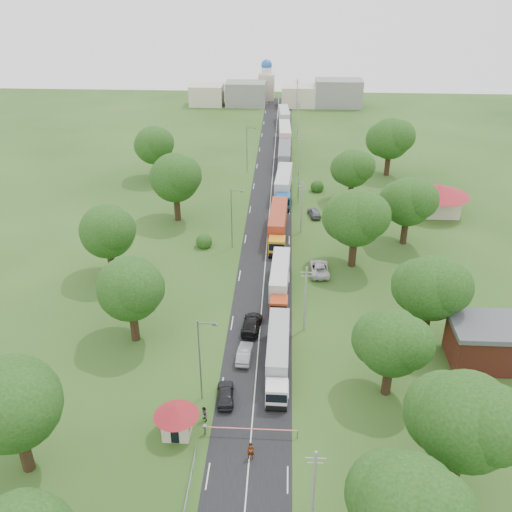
# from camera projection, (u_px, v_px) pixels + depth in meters

# --- Properties ---
(ground) EXTENTS (260.00, 260.00, 0.00)m
(ground) POSITION_uv_depth(u_px,v_px,m) (262.00, 299.00, 77.55)
(ground) COLOR #224416
(ground) RESTS_ON ground
(road) EXTENTS (8.00, 200.00, 0.04)m
(road) POSITION_uv_depth(u_px,v_px,m) (268.00, 234.00, 95.15)
(road) COLOR black
(road) RESTS_ON ground
(boom_barrier) EXTENTS (9.22, 0.35, 1.18)m
(boom_barrier) POSITION_uv_depth(u_px,v_px,m) (237.00, 429.00, 55.19)
(boom_barrier) COLOR slate
(boom_barrier) RESTS_ON ground
(guard_booth) EXTENTS (4.40, 4.40, 3.45)m
(guard_booth) POSITION_uv_depth(u_px,v_px,m) (176.00, 417.00, 54.87)
(guard_booth) COLOR beige
(guard_booth) RESTS_ON ground
(info_sign) EXTENTS (0.12, 3.10, 4.10)m
(info_sign) POSITION_uv_depth(u_px,v_px,m) (298.00, 186.00, 106.69)
(info_sign) COLOR slate
(info_sign) RESTS_ON ground
(pole_0) EXTENTS (1.60, 0.24, 9.00)m
(pole_0) POSITION_uv_depth(u_px,v_px,m) (313.00, 492.00, 44.27)
(pole_0) COLOR gray
(pole_0) RESTS_ON ground
(pole_1) EXTENTS (1.60, 0.24, 9.00)m
(pole_1) POSITION_uv_depth(u_px,v_px,m) (305.00, 298.00, 68.91)
(pole_1) COLOR gray
(pole_1) RESTS_ON ground
(pole_2) EXTENTS (1.60, 0.24, 9.00)m
(pole_2) POSITION_uv_depth(u_px,v_px,m) (302.00, 207.00, 93.56)
(pole_2) COLOR gray
(pole_2) RESTS_ON ground
(pole_3) EXTENTS (1.60, 0.24, 9.00)m
(pole_3) POSITION_uv_depth(u_px,v_px,m) (299.00, 154.00, 118.20)
(pole_3) COLOR gray
(pole_3) RESTS_ON ground
(pole_4) EXTENTS (1.60, 0.24, 9.00)m
(pole_4) POSITION_uv_depth(u_px,v_px,m) (298.00, 119.00, 142.85)
(pole_4) COLOR gray
(pole_4) RESTS_ON ground
(pole_5) EXTENTS (1.60, 0.24, 9.00)m
(pole_5) POSITION_uv_depth(u_px,v_px,m) (297.00, 94.00, 167.49)
(pole_5) COLOR gray
(pole_5) RESTS_ON ground
(lamp_0) EXTENTS (2.03, 0.22, 10.00)m
(lamp_0) POSITION_uv_depth(u_px,v_px,m) (201.00, 357.00, 57.58)
(lamp_0) COLOR slate
(lamp_0) RESTS_ON ground
(lamp_1) EXTENTS (2.03, 0.22, 10.00)m
(lamp_1) POSITION_uv_depth(u_px,v_px,m) (232.00, 216.00, 88.39)
(lamp_1) COLOR slate
(lamp_1) RESTS_ON ground
(lamp_2) EXTENTS (2.03, 0.22, 10.00)m
(lamp_2) POSITION_uv_depth(u_px,v_px,m) (248.00, 147.00, 119.19)
(lamp_2) COLOR slate
(lamp_2) RESTS_ON ground
(tree_0) EXTENTS (8.80, 8.80, 11.07)m
(tree_0) POSITION_uv_depth(u_px,v_px,m) (408.00, 505.00, 40.26)
(tree_0) COLOR #382616
(tree_0) RESTS_ON ground
(tree_1) EXTENTS (9.60, 9.60, 12.05)m
(tree_1) POSITION_uv_depth(u_px,v_px,m) (466.00, 419.00, 46.73)
(tree_1) COLOR #382616
(tree_1) RESTS_ON ground
(tree_2) EXTENTS (8.00, 8.00, 10.10)m
(tree_2) POSITION_uv_depth(u_px,v_px,m) (392.00, 342.00, 58.05)
(tree_2) COLOR #382616
(tree_2) RESTS_ON ground
(tree_3) EXTENTS (8.80, 8.80, 11.07)m
(tree_3) POSITION_uv_depth(u_px,v_px,m) (431.00, 287.00, 66.28)
(tree_3) COLOR #382616
(tree_3) RESTS_ON ground
(tree_4) EXTENTS (9.60, 9.60, 12.05)m
(tree_4) POSITION_uv_depth(u_px,v_px,m) (356.00, 217.00, 82.17)
(tree_4) COLOR #382616
(tree_4) RESTS_ON ground
(tree_5) EXTENTS (8.80, 8.80, 11.07)m
(tree_5) POSITION_uv_depth(u_px,v_px,m) (408.00, 201.00, 89.07)
(tree_5) COLOR #382616
(tree_5) RESTS_ON ground
(tree_6) EXTENTS (8.00, 8.00, 10.10)m
(tree_6) POSITION_uv_depth(u_px,v_px,m) (352.00, 168.00, 104.65)
(tree_6) COLOR #382616
(tree_6) RESTS_ON ground
(tree_7) EXTENTS (9.60, 9.60, 12.05)m
(tree_7) POSITION_uv_depth(u_px,v_px,m) (390.00, 138.00, 116.85)
(tree_7) COLOR #382616
(tree_7) RESTS_ON ground
(tree_9) EXTENTS (9.60, 9.60, 12.05)m
(tree_9) POSITION_uv_depth(u_px,v_px,m) (13.00, 402.00, 48.55)
(tree_9) COLOR #382616
(tree_9) RESTS_ON ground
(tree_10) EXTENTS (8.80, 8.80, 11.07)m
(tree_10) POSITION_uv_depth(u_px,v_px,m) (130.00, 288.00, 66.19)
(tree_10) COLOR #382616
(tree_10) RESTS_ON ground
(tree_11) EXTENTS (8.80, 8.80, 11.07)m
(tree_11) POSITION_uv_depth(u_px,v_px,m) (107.00, 231.00, 79.73)
(tree_11) COLOR #382616
(tree_11) RESTS_ON ground
(tree_12) EXTENTS (9.60, 9.60, 12.05)m
(tree_12) POSITION_uv_depth(u_px,v_px,m) (175.00, 177.00, 96.76)
(tree_12) COLOR #382616
(tree_12) RESTS_ON ground
(tree_13) EXTENTS (8.80, 8.80, 11.07)m
(tree_13) POSITION_uv_depth(u_px,v_px,m) (154.00, 145.00, 115.03)
(tree_13) COLOR #382616
(tree_13) RESTS_ON ground
(house_brick) EXTENTS (8.60, 6.60, 5.20)m
(house_brick) POSITION_uv_depth(u_px,v_px,m) (487.00, 343.00, 64.49)
(house_brick) COLOR maroon
(house_brick) RESTS_ON ground
(house_cream) EXTENTS (10.08, 10.08, 5.80)m
(house_cream) POSITION_uv_depth(u_px,v_px,m) (439.00, 195.00, 100.80)
(house_cream) COLOR beige
(house_cream) RESTS_ON ground
(distant_town) EXTENTS (52.00, 8.00, 8.00)m
(distant_town) POSITION_uv_depth(u_px,v_px,m) (281.00, 94.00, 172.69)
(distant_town) COLOR gray
(distant_town) RESTS_ON ground
(church) EXTENTS (5.00, 5.00, 12.30)m
(church) POSITION_uv_depth(u_px,v_px,m) (266.00, 82.00, 179.05)
(church) COLOR beige
(church) RESTS_ON ground
(truck_0) EXTENTS (2.50, 13.80, 3.82)m
(truck_0) POSITION_uv_depth(u_px,v_px,m) (278.00, 354.00, 63.72)
(truck_0) COLOR white
(truck_0) RESTS_ON ground
(truck_1) EXTENTS (2.76, 13.65, 3.78)m
(truck_1) POSITION_uv_depth(u_px,v_px,m) (280.00, 280.00, 78.03)
(truck_1) COLOR #BC3B15
(truck_1) RESTS_ON ground
(truck_2) EXTENTS (3.08, 15.27, 4.22)m
(truck_2) POSITION_uv_depth(u_px,v_px,m) (278.00, 224.00, 93.36)
(truck_2) COLOR orange
(truck_2) RESTS_ON ground
(truck_3) EXTENTS (3.37, 15.75, 4.35)m
(truck_3) POSITION_uv_depth(u_px,v_px,m) (283.00, 185.00, 108.94)
(truck_3) COLOR #184D93
(truck_3) RESTS_ON ground
(truck_4) EXTENTS (2.64, 15.26, 4.23)m
(truck_4) POSITION_uv_depth(u_px,v_px,m) (284.00, 158.00, 123.48)
(truck_4) COLOR silver
(truck_4) RESTS_ON ground
(truck_5) EXTENTS (3.14, 15.55, 4.30)m
(truck_5) POSITION_uv_depth(u_px,v_px,m) (285.00, 135.00, 138.35)
(truck_5) COLOR #A41E19
(truck_5) RESTS_ON ground
(truck_6) EXTENTS (3.30, 14.84, 4.10)m
(truck_6) POSITION_uv_depth(u_px,v_px,m) (284.00, 117.00, 153.82)
(truck_6) COLOR #296D32
(truck_6) RESTS_ON ground
(car_lane_front) EXTENTS (2.18, 4.57, 1.51)m
(car_lane_front) POSITION_uv_depth(u_px,v_px,m) (225.00, 394.00, 59.74)
(car_lane_front) COLOR black
(car_lane_front) RESTS_ON ground
(car_lane_mid) EXTENTS (1.84, 4.56, 1.47)m
(car_lane_mid) POSITION_uv_depth(u_px,v_px,m) (245.00, 353.00, 65.83)
(car_lane_mid) COLOR gray
(car_lane_mid) RESTS_ON ground
(car_lane_rear) EXTENTS (2.72, 5.70, 1.60)m
(car_lane_rear) POSITION_uv_depth(u_px,v_px,m) (252.00, 324.00, 70.89)
(car_lane_rear) COLOR black
(car_lane_rear) RESTS_ON ground
(car_verge_near) EXTENTS (2.90, 5.86, 1.60)m
(car_verge_near) POSITION_uv_depth(u_px,v_px,m) (319.00, 268.00, 83.35)
(car_verge_near) COLOR silver
(car_verge_near) RESTS_ON ground
(car_verge_far) EXTENTS (2.61, 4.63, 1.49)m
(car_verge_far) POSITION_uv_depth(u_px,v_px,m) (314.00, 213.00, 101.25)
(car_verge_far) COLOR slate
(car_verge_far) RESTS_ON ground
(pedestrian_near) EXTENTS (0.71, 0.49, 1.86)m
(pedestrian_near) POSITION_uv_depth(u_px,v_px,m) (251.00, 451.00, 52.67)
(pedestrian_near) COLOR gray
(pedestrian_near) RESTS_ON ground
(pedestrian_booth) EXTENTS (0.98, 1.04, 1.71)m
(pedestrian_booth) POSITION_uv_depth(u_px,v_px,m) (204.00, 415.00, 56.96)
(pedestrian_booth) COLOR gray
(pedestrian_booth) RESTS_ON ground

